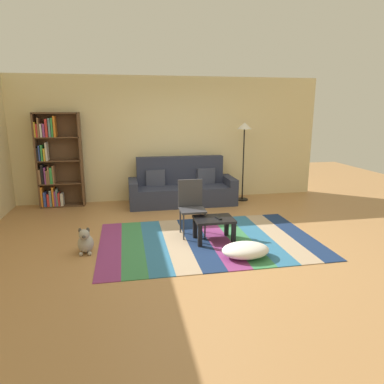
% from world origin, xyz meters
% --- Properties ---
extents(ground_plane, '(14.00, 14.00, 0.00)m').
position_xyz_m(ground_plane, '(0.00, 0.00, 0.00)').
color(ground_plane, '#B27F4C').
extents(back_wall, '(6.80, 0.10, 2.70)m').
position_xyz_m(back_wall, '(0.00, 2.55, 1.35)').
color(back_wall, beige).
rests_on(back_wall, ground_plane).
extents(rug, '(3.34, 2.22, 0.01)m').
position_xyz_m(rug, '(0.20, -0.25, 0.00)').
color(rug, '#843370').
rests_on(rug, ground_plane).
extents(couch, '(2.26, 0.80, 1.00)m').
position_xyz_m(couch, '(0.16, 2.02, 0.34)').
color(couch, '#2D3347').
rests_on(couch, ground_plane).
extents(bookshelf, '(0.90, 0.28, 1.94)m').
position_xyz_m(bookshelf, '(-2.46, 2.31, 0.93)').
color(bookshelf, brown).
rests_on(bookshelf, ground_plane).
extents(coffee_table, '(0.60, 0.46, 0.37)m').
position_xyz_m(coffee_table, '(0.28, -0.29, 0.30)').
color(coffee_table, black).
rests_on(coffee_table, rug).
extents(pouf, '(0.66, 0.47, 0.20)m').
position_xyz_m(pouf, '(0.56, -0.98, 0.11)').
color(pouf, white).
rests_on(pouf, rug).
extents(dog, '(0.22, 0.35, 0.40)m').
position_xyz_m(dog, '(-1.63, -0.38, 0.16)').
color(dog, '#9E998E').
rests_on(dog, ground_plane).
extents(standing_lamp, '(0.32, 0.32, 1.73)m').
position_xyz_m(standing_lamp, '(1.55, 2.06, 1.44)').
color(standing_lamp, black).
rests_on(standing_lamp, ground_plane).
extents(tv_remote, '(0.08, 0.16, 0.02)m').
position_xyz_m(tv_remote, '(0.34, -0.33, 0.39)').
color(tv_remote, black).
rests_on(tv_remote, coffee_table).
extents(folding_chair, '(0.40, 0.40, 0.90)m').
position_xyz_m(folding_chair, '(0.00, 0.09, 0.53)').
color(folding_chair, '#38383D').
rests_on(folding_chair, ground_plane).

